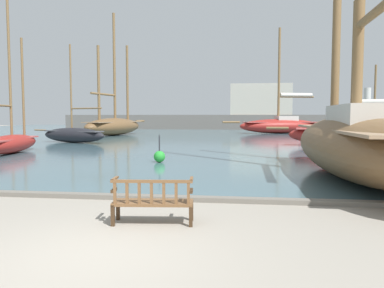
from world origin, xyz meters
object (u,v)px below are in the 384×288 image
Objects in this scene: sailboat_nearest_port at (355,133)px; channel_buoy at (159,156)px; sailboat_centre_channel at (358,139)px; sailboat_far_starboard at (114,125)px; sailboat_mid_starboard at (11,141)px; park_bench at (153,201)px; sailboat_far_port at (73,134)px; sailboat_mid_port at (281,124)px.

sailboat_nearest_port is 8.59× the size of channel_buoy.
sailboat_centre_channel is 12.28× the size of channel_buoy.
sailboat_far_starboard is 1.43× the size of sailboat_mid_starboard.
sailboat_nearest_port is at bearing 64.05° from park_bench.
sailboat_nearest_port is 1.36× the size of sailboat_far_port.
sailboat_mid_starboard is 0.73× the size of sailboat_mid_port.
sailboat_nearest_port is 1.13× the size of sailboat_mid_starboard.
park_bench is 0.16× the size of sailboat_nearest_port.
channel_buoy is (9.50, -11.70, -0.39)m from sailboat_far_port.
park_bench is 0.11× the size of sailboat_centre_channel.
sailboat_nearest_port is 21.98m from sailboat_mid_starboard.
park_bench is 40.38m from sailboat_mid_port.
park_bench is 9.45m from channel_buoy.
park_bench is 0.21× the size of sailboat_far_port.
park_bench is at bearing -133.33° from sailboat_centre_channel.
channel_buoy is at bearing -105.67° from sailboat_mid_port.
sailboat_mid_starboard is at bearing -87.32° from sailboat_far_starboard.
channel_buoy reaches higher than park_bench.
sailboat_mid_starboard is at bearing 161.13° from channel_buoy.
sailboat_centre_channel is at bearing -56.33° from sailboat_far_starboard.
sailboat_mid_starboard is 18.03m from sailboat_centre_channel.
sailboat_mid_starboard is 8.53m from sailboat_far_port.
sailboat_mid_starboard is 9.81m from channel_buoy.
channel_buoy is at bearing -50.91° from sailboat_far_port.
sailboat_centre_channel reaches higher than sailboat_far_port.
sailboat_far_starboard is (-21.69, 13.03, 0.28)m from sailboat_nearest_port.
sailboat_far_starboard reaches higher than sailboat_far_port.
sailboat_far_port is at bearing 91.57° from sailboat_mid_starboard.
channel_buoy is (-7.57, 3.24, -1.04)m from sailboat_centre_channel.
sailboat_centre_channel is at bearing -105.93° from sailboat_nearest_port.
sailboat_mid_port is at bearing 80.47° from park_bench.
sailboat_nearest_port is 20.32m from sailboat_mid_port.
sailboat_far_starboard reaches higher than sailboat_mid_starboard.
park_bench is 0.13× the size of sailboat_mid_port.
sailboat_centre_channel is (16.84, -6.41, 0.63)m from sailboat_mid_starboard.
sailboat_far_port is (-20.98, 1.26, -0.25)m from sailboat_nearest_port.
sailboat_far_starboard is 25.62m from channel_buoy.
sailboat_far_starboard is 20.33m from sailboat_mid_starboard.
sailboat_mid_port is at bearing 20.64° from sailboat_far_starboard.
sailboat_far_starboard is 32.09m from sailboat_centre_channel.
sailboat_far_port is (-17.07, 14.93, -0.66)m from sailboat_centre_channel.
sailboat_mid_port is at bearing 74.33° from channel_buoy.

